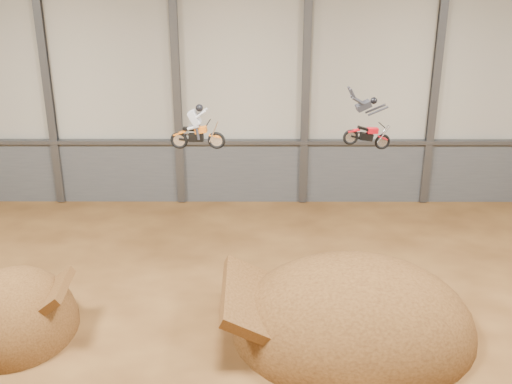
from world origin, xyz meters
TOP-DOWN VIEW (x-y plane):
  - floor at (0.00, 0.00)m, footprint 40.00×40.00m
  - back_wall at (0.00, 15.00)m, footprint 40.00×0.10m
  - lower_band_back at (0.00, 14.90)m, footprint 39.80×0.18m
  - steel_rail at (0.00, 14.75)m, footprint 39.80×0.35m
  - steel_column_1 at (-10.00, 14.80)m, footprint 0.40×0.36m
  - steel_column_2 at (-3.33, 14.80)m, footprint 0.40×0.36m
  - steel_column_3 at (3.33, 14.80)m, footprint 0.40×0.36m
  - steel_column_4 at (10.00, 14.80)m, footprint 0.40×0.36m
  - takeoff_ramp at (-8.82, 2.84)m, footprint 4.92×5.68m
  - landing_ramp at (4.68, 2.74)m, footprint 9.70×8.58m
  - fmx_rider_a at (-1.51, 5.74)m, footprint 2.40×1.16m
  - fmx_rider_b at (4.85, 4.07)m, footprint 2.98×1.28m

SIDE VIEW (x-z plane):
  - floor at x=0.00m, z-range 0.00..0.00m
  - takeoff_ramp at x=-8.82m, z-range -2.46..2.46m
  - landing_ramp at x=4.68m, z-range -2.80..2.80m
  - lower_band_back at x=0.00m, z-range 0.00..3.50m
  - steel_rail at x=0.00m, z-range 3.45..3.65m
  - back_wall at x=0.00m, z-range 0.00..14.00m
  - steel_column_1 at x=-10.00m, z-range 0.05..13.95m
  - steel_column_2 at x=-3.33m, z-range 0.05..13.95m
  - steel_column_3 at x=3.33m, z-range 0.05..13.95m
  - steel_column_4 at x=10.00m, z-range 0.05..13.95m
  - fmx_rider_a at x=-1.51m, z-range 6.61..8.72m
  - fmx_rider_b at x=4.85m, z-range 7.14..9.77m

